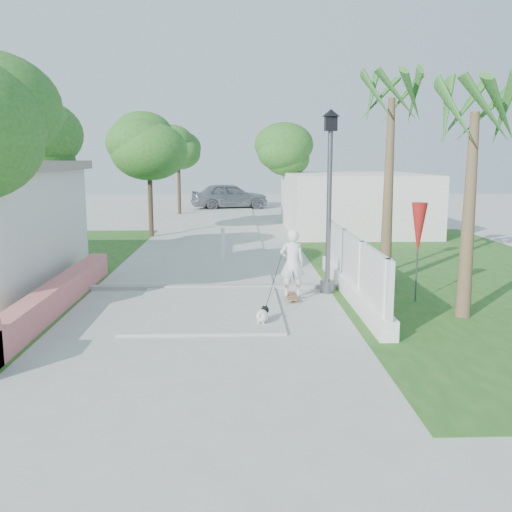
{
  "coord_description": "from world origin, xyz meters",
  "views": [
    {
      "loc": [
        0.69,
        -8.25,
        3.29
      ],
      "look_at": [
        1.09,
        4.49,
        1.1
      ],
      "focal_mm": 40.0,
      "sensor_mm": 36.0,
      "label": 1
    }
  ],
  "objects_px": {
    "skateboarder": "(278,275)",
    "patio_umbrella": "(419,230)",
    "street_lamp": "(329,195)",
    "bollard": "(223,243)",
    "parked_car": "(229,196)",
    "dog": "(263,315)"
  },
  "relations": [
    {
      "from": "street_lamp",
      "to": "patio_umbrella",
      "type": "distance_m",
      "value": 2.27
    },
    {
      "from": "bollard",
      "to": "dog",
      "type": "relative_size",
      "value": 2.1
    },
    {
      "from": "street_lamp",
      "to": "skateboarder",
      "type": "distance_m",
      "value": 2.55
    },
    {
      "from": "bollard",
      "to": "dog",
      "type": "distance_m",
      "value": 7.33
    },
    {
      "from": "skateboarder",
      "to": "dog",
      "type": "relative_size",
      "value": 4.39
    },
    {
      "from": "dog",
      "to": "street_lamp",
      "type": "bearing_deg",
      "value": 77.04
    },
    {
      "from": "patio_umbrella",
      "to": "street_lamp",
      "type": "bearing_deg",
      "value": 152.24
    },
    {
      "from": "parked_car",
      "to": "bollard",
      "type": "bearing_deg",
      "value": 165.99
    },
    {
      "from": "street_lamp",
      "to": "bollard",
      "type": "relative_size",
      "value": 4.07
    },
    {
      "from": "bollard",
      "to": "skateboarder",
      "type": "xyz_separation_m",
      "value": [
        1.38,
        -5.88,
        0.16
      ]
    },
    {
      "from": "skateboarder",
      "to": "patio_umbrella",
      "type": "bearing_deg",
      "value": -175.75
    },
    {
      "from": "street_lamp",
      "to": "patio_umbrella",
      "type": "xyz_separation_m",
      "value": [
        1.9,
        -1.0,
        -0.74
      ]
    },
    {
      "from": "street_lamp",
      "to": "skateboarder",
      "type": "bearing_deg",
      "value": -133.63
    },
    {
      "from": "street_lamp",
      "to": "skateboarder",
      "type": "xyz_separation_m",
      "value": [
        -1.32,
        -1.38,
        -1.69
      ]
    },
    {
      "from": "skateboarder",
      "to": "parked_car",
      "type": "height_order",
      "value": "parked_car"
    },
    {
      "from": "skateboarder",
      "to": "dog",
      "type": "xyz_separation_m",
      "value": [
        -0.41,
        -1.37,
        -0.54
      ]
    },
    {
      "from": "street_lamp",
      "to": "dog",
      "type": "bearing_deg",
      "value": -122.07
    },
    {
      "from": "patio_umbrella",
      "to": "dog",
      "type": "bearing_deg",
      "value": -154.16
    },
    {
      "from": "skateboarder",
      "to": "dog",
      "type": "distance_m",
      "value": 1.53
    },
    {
      "from": "dog",
      "to": "parked_car",
      "type": "relative_size",
      "value": 0.1
    },
    {
      "from": "skateboarder",
      "to": "parked_car",
      "type": "xyz_separation_m",
      "value": [
        -1.44,
        25.43,
        0.11
      ]
    },
    {
      "from": "street_lamp",
      "to": "patio_umbrella",
      "type": "height_order",
      "value": "street_lamp"
    }
  ]
}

